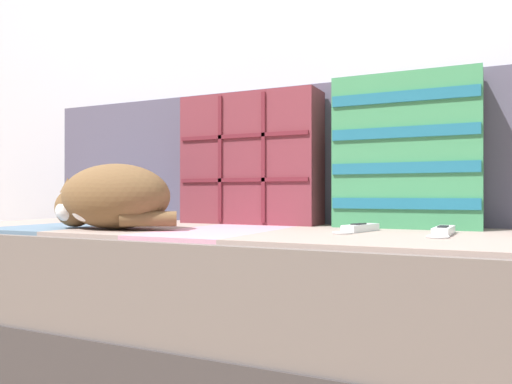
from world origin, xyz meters
TOP-DOWN VIEW (x-y plane):
  - couch at (-0.00, 0.15)m, footprint 1.92×0.79m
  - sofa_backrest at (0.00, 0.48)m, footprint 1.89×0.14m
  - throw_pillow_quilted at (-0.06, 0.33)m, footprint 0.45×0.14m
  - throw_pillow_striped at (0.43, 0.33)m, footprint 0.39×0.14m
  - sleeping_cat at (-0.29, -0.06)m, footprint 0.38×0.24m
  - game_remote_near at (0.54, 0.13)m, footprint 0.05×0.21m
  - game_remote_far at (0.34, 0.14)m, footprint 0.09×0.19m

SIDE VIEW (x-z plane):
  - couch at x=0.00m, z-range 0.00..0.42m
  - game_remote_far at x=0.34m, z-range 0.42..0.44m
  - game_remote_near at x=0.54m, z-range 0.42..0.44m
  - sleeping_cat at x=-0.29m, z-range 0.42..0.60m
  - throw_pillow_quilted at x=-0.06m, z-range 0.42..0.84m
  - throw_pillow_striped at x=0.43m, z-range 0.42..0.85m
  - sofa_backrest at x=0.00m, z-range 0.42..0.87m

